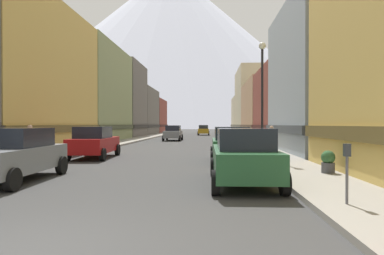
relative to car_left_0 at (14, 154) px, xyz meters
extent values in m
cube|color=gray|center=(-2.45, 28.81, -0.82)|extent=(2.50, 100.00, 0.15)
cube|color=gray|center=(10.05, 28.81, -0.82)|extent=(2.50, 100.00, 0.15)
cube|color=#8C9966|center=(-8.00, 25.84, 4.42)|extent=(8.60, 13.29, 10.63)
cube|color=#3F442D|center=(-8.00, 25.84, 0.70)|extent=(8.90, 13.29, 0.50)
cube|color=#66605B|center=(-7.67, 38.05, 4.58)|extent=(7.95, 10.16, 10.95)
cube|color=#2D2B29|center=(-7.67, 38.05, 0.70)|extent=(8.25, 10.16, 0.50)
cube|color=#66605B|center=(-8.14, 49.58, 3.32)|extent=(8.88, 12.50, 8.44)
cube|color=#2D2B29|center=(-8.14, 49.58, 0.70)|extent=(9.18, 12.50, 0.50)
cube|color=brown|center=(-7.93, 62.12, 2.80)|extent=(8.46, 11.76, 7.40)
cube|color=#3B1B16|center=(-7.93, 62.12, 0.70)|extent=(8.76, 11.76, 0.50)
cube|color=#99A5B2|center=(15.71, 11.46, 3.95)|extent=(8.81, 10.63, 9.70)
cube|color=#444A50|center=(15.71, 11.46, 0.70)|extent=(9.11, 10.63, 0.50)
cube|color=brown|center=(14.89, 21.56, 2.73)|extent=(7.18, 9.46, 7.27)
cube|color=#3B1B16|center=(14.89, 21.56, 0.70)|extent=(7.48, 9.46, 0.50)
cube|color=tan|center=(15.69, 33.62, 2.88)|extent=(8.77, 13.81, 7.55)
cube|color=brown|center=(15.69, 33.62, 0.70)|extent=(9.07, 13.81, 0.50)
cube|color=beige|center=(14.55, 47.02, 4.79)|extent=(6.50, 12.96, 11.37)
cube|color=#595444|center=(14.55, 47.02, 0.70)|extent=(6.80, 12.96, 0.50)
cube|color=beige|center=(15.24, 58.86, 2.86)|extent=(7.88, 10.09, 7.52)
cube|color=#595444|center=(15.24, 58.86, 0.70)|extent=(8.18, 10.09, 0.50)
cube|color=slate|center=(0.00, -0.06, -0.16)|extent=(1.96, 4.45, 0.80)
cube|color=#1E232D|center=(-0.01, 0.19, 0.56)|extent=(1.66, 2.24, 0.64)
cylinder|color=black|center=(0.97, -1.69, -0.56)|extent=(0.24, 0.69, 0.68)
cylinder|color=black|center=(0.88, 1.61, -0.56)|extent=(0.24, 0.69, 0.68)
cylinder|color=black|center=(-0.96, 1.56, -0.56)|extent=(0.24, 0.69, 0.68)
cube|color=#9E1111|center=(0.00, 7.72, -0.16)|extent=(2.05, 4.48, 0.80)
cube|color=#1E232D|center=(0.01, 7.47, 0.56)|extent=(1.70, 2.27, 0.64)
cylinder|color=black|center=(-1.00, 9.32, -0.56)|extent=(0.25, 0.69, 0.68)
cylinder|color=black|center=(0.84, 9.41, -0.56)|extent=(0.25, 0.69, 0.68)
cylinder|color=black|center=(-0.84, 6.03, -0.56)|extent=(0.25, 0.69, 0.68)
cylinder|color=black|center=(1.00, 6.12, -0.56)|extent=(0.25, 0.69, 0.68)
cube|color=#265933|center=(7.60, -0.18, -0.16)|extent=(1.86, 4.41, 0.80)
cube|color=#1E232D|center=(7.60, -0.43, 0.56)|extent=(1.61, 2.21, 0.64)
cylinder|color=black|center=(6.67, 1.46, -0.56)|extent=(0.22, 0.68, 0.68)
cylinder|color=black|center=(8.51, 1.47, -0.56)|extent=(0.22, 0.68, 0.68)
cylinder|color=black|center=(6.69, -1.84, -0.56)|extent=(0.22, 0.68, 0.68)
cylinder|color=black|center=(8.53, -1.83, -0.56)|extent=(0.22, 0.68, 0.68)
cube|color=#265933|center=(7.60, 6.20, -0.16)|extent=(1.84, 4.40, 0.80)
cube|color=#1E232D|center=(7.60, 5.95, 0.56)|extent=(1.60, 2.20, 0.64)
cylinder|color=black|center=(6.68, 7.85, -0.56)|extent=(0.22, 0.68, 0.68)
cylinder|color=black|center=(8.52, 7.85, -0.56)|extent=(0.22, 0.68, 0.68)
cylinder|color=black|center=(6.68, 4.55, -0.56)|extent=(0.22, 0.68, 0.68)
cylinder|color=black|center=(8.52, 4.55, -0.56)|extent=(0.22, 0.68, 0.68)
cube|color=#B28419|center=(5.40, 48.04, -0.16)|extent=(1.84, 4.40, 0.80)
cube|color=#1E232D|center=(5.40, 47.79, 0.56)|extent=(1.60, 2.20, 0.64)
cylinder|color=black|center=(4.48, 49.69, -0.56)|extent=(0.22, 0.68, 0.68)
cylinder|color=black|center=(6.32, 49.69, -0.56)|extent=(0.22, 0.68, 0.68)
cylinder|color=black|center=(4.48, 46.39, -0.56)|extent=(0.22, 0.68, 0.68)
cylinder|color=black|center=(6.32, 46.39, -0.56)|extent=(0.22, 0.68, 0.68)
cube|color=slate|center=(2.20, 27.99, -0.16)|extent=(1.84, 4.40, 0.80)
cube|color=#1E232D|center=(2.20, 28.24, 0.56)|extent=(1.60, 2.20, 0.64)
cylinder|color=black|center=(3.12, 26.34, -0.56)|extent=(0.22, 0.68, 0.68)
cylinder|color=black|center=(1.28, 26.34, -0.56)|extent=(0.22, 0.68, 0.68)
cylinder|color=black|center=(3.12, 29.64, -0.56)|extent=(0.22, 0.68, 0.68)
cylinder|color=black|center=(1.28, 29.64, -0.56)|extent=(0.22, 0.68, 0.68)
cylinder|color=#595960|center=(9.55, -3.30, -0.22)|extent=(0.06, 0.06, 1.05)
cube|color=#33383F|center=(9.55, -3.30, 0.44)|extent=(0.14, 0.10, 0.28)
cylinder|color=#4C4C51|center=(-3.20, 7.31, -0.56)|extent=(0.44, 0.44, 0.38)
sphere|color=#37792D|center=(-3.20, 7.31, -0.12)|extent=(0.61, 0.61, 0.61)
cylinder|color=#4C4C51|center=(10.80, 1.45, -0.56)|extent=(0.46, 0.46, 0.37)
sphere|color=#305B33|center=(10.80, 1.45, -0.18)|extent=(0.49, 0.49, 0.49)
cylinder|color=navy|center=(-2.45, 5.34, 0.00)|extent=(0.36, 0.36, 1.50)
sphere|color=tan|center=(-2.45, 5.34, 0.87)|extent=(0.24, 0.24, 0.24)
cylinder|color=navy|center=(10.05, 8.36, -0.03)|extent=(0.36, 0.36, 1.45)
sphere|color=tan|center=(10.05, 8.36, 0.81)|extent=(0.23, 0.23, 0.23)
cylinder|color=black|center=(9.15, 6.01, 2.00)|extent=(0.12, 0.12, 5.50)
sphere|color=white|center=(9.15, 6.01, 4.93)|extent=(0.36, 0.36, 0.36)
cone|color=silver|center=(-24.92, 253.81, 62.60)|extent=(272.84, 272.84, 127.00)
camera|label=1|loc=(6.54, -10.75, 1.00)|focal=31.05mm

